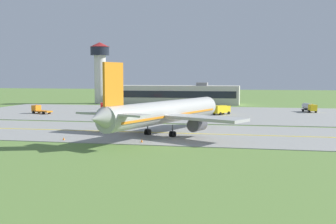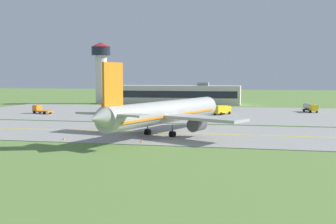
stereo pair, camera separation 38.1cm
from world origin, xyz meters
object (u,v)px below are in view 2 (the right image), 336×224
Objects in this scene: service_truck_fuel at (222,109)px; control_tower at (101,66)px; service_truck_baggage at (40,110)px; service_truck_pushback at (105,107)px; service_truck_catering at (310,107)px; airplane_lead at (164,112)px.

service_truck_fuel is 0.26× the size of control_tower.
service_truck_pushback is at bearing 31.43° from service_truck_baggage.
service_truck_catering reaches higher than service_truck_pushback.
service_truck_baggage is at bearing -165.15° from service_truck_catering.
service_truck_baggage is (-43.24, 34.68, -2.95)m from airplane_lead.
airplane_lead is 1.64× the size of control_tower.
airplane_lead reaches higher than service_truck_pushback.
service_truck_fuel is (7.04, 41.69, -2.60)m from airplane_lead.
service_truck_catering is 79.69m from control_tower.
service_truck_baggage is at bearing -172.07° from service_truck_fuel.
control_tower is (0.81, 46.28, 13.13)m from service_truck_baggage.
service_truck_baggage is at bearing -91.01° from control_tower.
control_tower is at bearing 141.55° from service_truck_fuel.
service_truck_catering is at bearing 14.85° from service_truck_baggage.
service_truck_pushback is at bearing -170.17° from service_truck_catering.
service_truck_catering is at bearing 9.83° from service_truck_pushback.
control_tower is (-74.08, 26.43, 12.78)m from service_truck_catering.
control_tower reaches higher than service_truck_catering.
airplane_lead reaches higher than service_truck_catering.
service_truck_baggage is 1.09× the size of service_truck_fuel.
service_truck_catering is at bearing 27.55° from service_truck_fuel.
control_tower reaches higher than service_truck_baggage.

